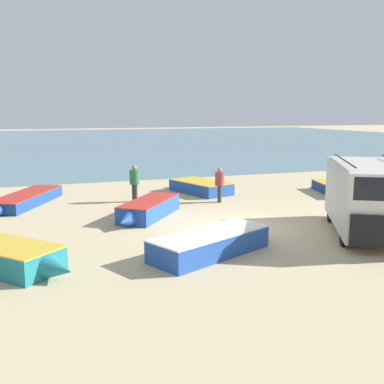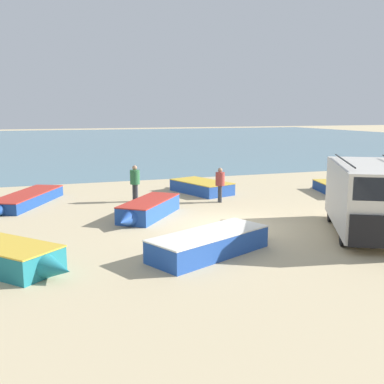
{
  "view_description": "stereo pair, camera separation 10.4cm",
  "coord_description": "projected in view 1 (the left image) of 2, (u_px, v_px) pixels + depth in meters",
  "views": [
    {
      "loc": [
        -6.52,
        -14.36,
        4.1
      ],
      "look_at": [
        -0.75,
        1.94,
        1.0
      ],
      "focal_mm": 42.0,
      "sensor_mm": 36.0,
      "label": 1
    },
    {
      "loc": [
        -6.42,
        -14.4,
        4.1
      ],
      "look_at": [
        -0.75,
        1.94,
        1.0
      ],
      "focal_mm": 42.0,
      "sensor_mm": 36.0,
      "label": 2
    }
  ],
  "objects": [
    {
      "name": "fishing_rowboat_0",
      "position": [
        214.0,
        242.0,
        13.15
      ],
      "size": [
        4.6,
        2.85,
        0.67
      ],
      "rotation": [
        0.0,
        0.0,
        0.43
      ],
      "color": "#234CA3",
      "rests_on": "ground_plane"
    },
    {
      "name": "fishing_rowboat_3",
      "position": [
        25.0,
        200.0,
        19.94
      ],
      "size": [
        3.3,
        5.46,
        0.51
      ],
      "rotation": [
        0.0,
        0.0,
        4.26
      ],
      "color": "navy",
      "rests_on": "ground_plane"
    },
    {
      "name": "fishing_rowboat_4",
      "position": [
        148.0,
        209.0,
        17.59
      ],
      "size": [
        3.31,
        3.89,
        0.67
      ],
      "rotation": [
        0.0,
        0.0,
        4.05
      ],
      "color": "#234CA3",
      "rests_on": "ground_plane"
    },
    {
      "name": "fishing_rowboat_5",
      "position": [
        3.0,
        256.0,
        11.87
      ],
      "size": [
        3.7,
        3.96,
        0.68
      ],
      "rotation": [
        0.0,
        0.0,
        5.44
      ],
      "color": "#1E757F",
      "rests_on": "ground_plane"
    },
    {
      "name": "fisherman_1",
      "position": [
        220.0,
        182.0,
        20.49
      ],
      "size": [
        0.42,
        0.42,
        1.59
      ],
      "rotation": [
        0.0,
        0.0,
        3.01
      ],
      "color": "#38383D",
      "rests_on": "ground_plane"
    },
    {
      "name": "fishing_rowboat_1",
      "position": [
        199.0,
        187.0,
        23.06
      ],
      "size": [
        2.68,
        4.1,
        0.61
      ],
      "rotation": [
        0.0,
        0.0,
        1.9
      ],
      "color": "#234CA3",
      "rests_on": "ground_plane"
    },
    {
      "name": "ground_plane",
      "position": [
        229.0,
        227.0,
        16.19
      ],
      "size": [
        200.0,
        200.0,
        0.0
      ],
      "primitive_type": "plane",
      "color": "tan"
    },
    {
      "name": "fishing_rowboat_2",
      "position": [
        335.0,
        188.0,
        22.93
      ],
      "size": [
        2.13,
        4.02,
        0.51
      ],
      "rotation": [
        0.0,
        0.0,
        1.32
      ],
      "color": "navy",
      "rests_on": "ground_plane"
    },
    {
      "name": "fisherman_0",
      "position": [
        134.0,
        180.0,
        20.57
      ],
      "size": [
        0.44,
        0.44,
        1.69
      ],
      "rotation": [
        0.0,
        0.0,
        3.56
      ],
      "color": "#38383D",
      "rests_on": "ground_plane"
    },
    {
      "name": "parked_van",
      "position": [
        369.0,
        196.0,
        15.07
      ],
      "size": [
        4.39,
        5.57,
        2.52
      ],
      "rotation": [
        0.0,
        0.0,
        4.2
      ],
      "color": "beige",
      "rests_on": "ground_plane"
    },
    {
      "name": "sea_water",
      "position": [
        81.0,
        141.0,
        64.44
      ],
      "size": [
        120.0,
        80.0,
        0.01
      ],
      "primitive_type": "cube",
      "color": "slate",
      "rests_on": "ground_plane"
    }
  ]
}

